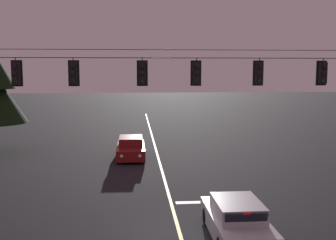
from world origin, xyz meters
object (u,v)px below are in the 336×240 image
(traffic_light_centre, at_px, (142,73))
(traffic_light_rightmost, at_px, (259,73))
(traffic_light_far_right, at_px, (323,73))
(traffic_light_leftmost, at_px, (16,73))
(traffic_light_right_inner, at_px, (196,73))
(traffic_light_left_inner, at_px, (73,73))
(car_oncoming_lead, at_px, (131,148))
(car_waiting_near_lane, at_px, (237,221))

(traffic_light_centre, bearing_deg, traffic_light_rightmost, 0.00)
(traffic_light_rightmost, bearing_deg, traffic_light_far_right, 0.00)
(traffic_light_leftmost, bearing_deg, traffic_light_rightmost, 0.00)
(traffic_light_centre, relative_size, traffic_light_right_inner, 1.00)
(traffic_light_right_inner, relative_size, traffic_light_far_right, 1.00)
(traffic_light_left_inner, height_order, car_oncoming_lead, traffic_light_left_inner)
(traffic_light_right_inner, height_order, traffic_light_rightmost, same)
(traffic_light_right_inner, distance_m, traffic_light_rightmost, 2.81)
(traffic_light_rightmost, distance_m, car_oncoming_lead, 11.76)
(traffic_light_centre, distance_m, car_waiting_near_lane, 7.47)
(car_oncoming_lead, bearing_deg, traffic_light_leftmost, -117.91)
(traffic_light_left_inner, xyz_separation_m, car_waiting_near_lane, (6.04, -4.59, -5.01))
(traffic_light_left_inner, relative_size, car_waiting_near_lane, 0.28)
(traffic_light_far_right, height_order, car_oncoming_lead, traffic_light_far_right)
(traffic_light_rightmost, bearing_deg, traffic_light_leftmost, 180.00)
(traffic_light_far_right, xyz_separation_m, car_oncoming_lead, (-8.70, 8.94, -5.01))
(traffic_light_centre, relative_size, car_oncoming_lead, 0.28)
(traffic_light_centre, bearing_deg, car_waiting_near_lane, -55.99)
(traffic_light_right_inner, bearing_deg, traffic_light_left_inner, 180.00)
(traffic_light_rightmost, bearing_deg, car_waiting_near_lane, -114.33)
(traffic_light_right_inner, distance_m, traffic_light_far_right, 5.74)
(traffic_light_leftmost, xyz_separation_m, traffic_light_rightmost, (10.51, 0.00, 0.00))
(traffic_light_right_inner, xyz_separation_m, car_oncoming_lead, (-2.97, 8.94, -5.01))
(traffic_light_right_inner, relative_size, car_oncoming_lead, 0.28)
(traffic_light_centre, relative_size, car_waiting_near_lane, 0.28)
(traffic_light_leftmost, distance_m, traffic_light_right_inner, 7.70)
(traffic_light_far_right, bearing_deg, traffic_light_leftmost, 180.00)
(car_oncoming_lead, bearing_deg, traffic_light_rightmost, -57.13)
(traffic_light_far_right, bearing_deg, traffic_light_right_inner, 180.00)
(traffic_light_leftmost, bearing_deg, traffic_light_right_inner, 0.00)
(traffic_light_left_inner, bearing_deg, traffic_light_centre, 0.00)
(traffic_light_leftmost, relative_size, car_oncoming_lead, 0.28)
(traffic_light_leftmost, relative_size, traffic_light_centre, 1.00)
(traffic_light_rightmost, relative_size, traffic_light_far_right, 1.00)
(traffic_light_left_inner, xyz_separation_m, traffic_light_centre, (2.95, 0.00, 0.00))
(traffic_light_left_inner, bearing_deg, traffic_light_right_inner, 0.00)
(traffic_light_far_right, bearing_deg, traffic_light_centre, 180.00)
(traffic_light_leftmost, relative_size, traffic_light_left_inner, 1.00)
(traffic_light_leftmost, height_order, traffic_light_centre, same)
(traffic_light_far_right, relative_size, car_oncoming_lead, 0.28)
(traffic_light_left_inner, height_order, traffic_light_centre, same)
(traffic_light_left_inner, height_order, traffic_light_right_inner, same)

